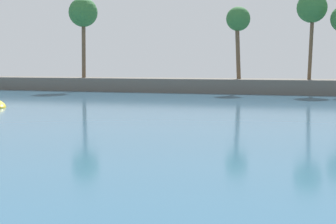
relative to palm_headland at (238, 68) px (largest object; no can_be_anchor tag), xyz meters
name	(u,v)px	position (x,y,z in m)	size (l,w,h in m)	color
sea	(269,98)	(4.87, -8.46, -3.16)	(220.00, 96.99, 0.06)	#33607F
palm_headland	(238,68)	(0.00, 0.00, 0.00)	(119.56, 6.73, 12.83)	#605B54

